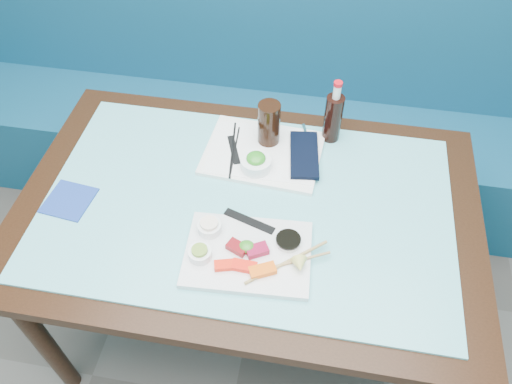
% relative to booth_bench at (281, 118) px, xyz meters
% --- Properties ---
extents(booth_bench, '(3.00, 0.56, 1.17)m').
position_rel_booth_bench_xyz_m(booth_bench, '(0.00, 0.00, 0.00)').
color(booth_bench, navy).
rests_on(booth_bench, ground).
extents(dining_table, '(1.40, 0.90, 0.75)m').
position_rel_booth_bench_xyz_m(dining_table, '(0.00, -0.84, 0.29)').
color(dining_table, black).
rests_on(dining_table, ground).
extents(glass_top, '(1.22, 0.76, 0.01)m').
position_rel_booth_bench_xyz_m(glass_top, '(0.00, -0.84, 0.38)').
color(glass_top, '#63BFC6').
rests_on(glass_top, dining_table).
extents(sashimi_plate, '(0.36, 0.27, 0.02)m').
position_rel_booth_bench_xyz_m(sashimi_plate, '(0.04, -1.02, 0.39)').
color(sashimi_plate, silver).
rests_on(sashimi_plate, glass_top).
extents(salmon_left, '(0.07, 0.05, 0.01)m').
position_rel_booth_bench_xyz_m(salmon_left, '(-0.01, -1.08, 0.41)').
color(salmon_left, '#FF220A').
rests_on(salmon_left, sashimi_plate).
extents(salmon_mid, '(0.07, 0.03, 0.02)m').
position_rel_booth_bench_xyz_m(salmon_mid, '(0.04, -1.07, 0.41)').
color(salmon_mid, '#FF1B0A').
rests_on(salmon_mid, sashimi_plate).
extents(salmon_right, '(0.08, 0.06, 0.02)m').
position_rel_booth_bench_xyz_m(salmon_right, '(0.09, -1.08, 0.41)').
color(salmon_right, '#FF5E0A').
rests_on(salmon_right, sashimi_plate).
extents(tuna_left, '(0.07, 0.06, 0.02)m').
position_rel_booth_bench_xyz_m(tuna_left, '(0.01, -1.02, 0.41)').
color(tuna_left, maroon).
rests_on(tuna_left, sashimi_plate).
extents(tuna_right, '(0.07, 0.06, 0.02)m').
position_rel_booth_bench_xyz_m(tuna_right, '(0.06, -1.02, 0.41)').
color(tuna_right, maroon).
rests_on(tuna_right, sashimi_plate).
extents(seaweed_garnish, '(0.05, 0.04, 0.02)m').
position_rel_booth_bench_xyz_m(seaweed_garnish, '(0.03, -1.01, 0.41)').
color(seaweed_garnish, '#2F831E').
rests_on(seaweed_garnish, sashimi_plate).
extents(ramekin_wasabi, '(0.06, 0.06, 0.03)m').
position_rel_booth_bench_xyz_m(ramekin_wasabi, '(-0.09, -1.06, 0.41)').
color(ramekin_wasabi, white).
rests_on(ramekin_wasabi, sashimi_plate).
extents(wasabi_fill, '(0.04, 0.04, 0.01)m').
position_rel_booth_bench_xyz_m(wasabi_fill, '(-0.09, -1.06, 0.43)').
color(wasabi_fill, olive).
rests_on(wasabi_fill, ramekin_wasabi).
extents(ramekin_ginger, '(0.07, 0.07, 0.03)m').
position_rel_booth_bench_xyz_m(ramekin_ginger, '(-0.08, -0.97, 0.41)').
color(ramekin_ginger, white).
rests_on(ramekin_ginger, sashimi_plate).
extents(ginger_fill, '(0.06, 0.06, 0.01)m').
position_rel_booth_bench_xyz_m(ginger_fill, '(-0.08, -0.97, 0.43)').
color(ginger_fill, '#F7E1CB').
rests_on(ginger_fill, ramekin_ginger).
extents(soy_dish, '(0.07, 0.07, 0.01)m').
position_rel_booth_bench_xyz_m(soy_dish, '(0.14, -0.97, 0.41)').
color(soy_dish, silver).
rests_on(soy_dish, sashimi_plate).
extents(soy_fill, '(0.09, 0.09, 0.01)m').
position_rel_booth_bench_xyz_m(soy_fill, '(0.14, -0.97, 0.42)').
color(soy_fill, black).
rests_on(soy_fill, soy_dish).
extents(lemon_wedge, '(0.05, 0.05, 0.05)m').
position_rel_booth_bench_xyz_m(lemon_wedge, '(0.18, -1.05, 0.42)').
color(lemon_wedge, '#DFD869').
rests_on(lemon_wedge, sashimi_plate).
extents(chopstick_sleeve, '(0.16, 0.07, 0.00)m').
position_rel_booth_bench_xyz_m(chopstick_sleeve, '(0.02, -0.92, 0.40)').
color(chopstick_sleeve, black).
rests_on(chopstick_sleeve, sashimi_plate).
extents(wooden_chopstick_a, '(0.21, 0.18, 0.01)m').
position_rel_booth_bench_xyz_m(wooden_chopstick_a, '(0.15, -1.04, 0.41)').
color(wooden_chopstick_a, '#A5874D').
rests_on(wooden_chopstick_a, sashimi_plate).
extents(wooden_chopstick_b, '(0.21, 0.11, 0.01)m').
position_rel_booth_bench_xyz_m(wooden_chopstick_b, '(0.16, -1.04, 0.40)').
color(wooden_chopstick_b, '#A7804E').
rests_on(wooden_chopstick_b, sashimi_plate).
extents(serving_tray, '(0.39, 0.30, 0.01)m').
position_rel_booth_bench_xyz_m(serving_tray, '(0.01, -0.63, 0.39)').
color(serving_tray, white).
rests_on(serving_tray, glass_top).
extents(paper_placemat, '(0.35, 0.25, 0.00)m').
position_rel_booth_bench_xyz_m(paper_placemat, '(0.01, -0.63, 0.40)').
color(paper_placemat, white).
rests_on(paper_placemat, serving_tray).
extents(seaweed_bowl, '(0.13, 0.13, 0.04)m').
position_rel_booth_bench_xyz_m(seaweed_bowl, '(0.00, -0.70, 0.42)').
color(seaweed_bowl, white).
rests_on(seaweed_bowl, serving_tray).
extents(seaweed_salad, '(0.08, 0.08, 0.03)m').
position_rel_booth_bench_xyz_m(seaweed_salad, '(0.00, -0.70, 0.44)').
color(seaweed_salad, '#2A8A1F').
rests_on(seaweed_salad, seaweed_bowl).
extents(cola_glass, '(0.08, 0.08, 0.15)m').
position_rel_booth_bench_xyz_m(cola_glass, '(0.02, -0.57, 0.47)').
color(cola_glass, black).
rests_on(cola_glass, serving_tray).
extents(navy_pouch, '(0.12, 0.22, 0.02)m').
position_rel_booth_bench_xyz_m(navy_pouch, '(0.15, -0.63, 0.41)').
color(navy_pouch, black).
rests_on(navy_pouch, serving_tray).
extents(fork, '(0.04, 0.09, 0.01)m').
position_rel_booth_bench_xyz_m(fork, '(0.14, -0.52, 0.40)').
color(fork, silver).
rests_on(fork, serving_tray).
extents(black_chopstick_a, '(0.04, 0.25, 0.01)m').
position_rel_booth_bench_xyz_m(black_chopstick_a, '(-0.09, -0.64, 0.40)').
color(black_chopstick_a, black).
rests_on(black_chopstick_a, serving_tray).
extents(black_chopstick_b, '(0.02, 0.22, 0.01)m').
position_rel_booth_bench_xyz_m(black_chopstick_b, '(-0.08, -0.64, 0.40)').
color(black_chopstick_b, black).
rests_on(black_chopstick_b, serving_tray).
extents(tray_sleeve, '(0.07, 0.13, 0.00)m').
position_rel_booth_bench_xyz_m(tray_sleeve, '(-0.08, -0.64, 0.40)').
color(tray_sleeve, black).
rests_on(tray_sleeve, serving_tray).
extents(cola_bottle_body, '(0.08, 0.08, 0.17)m').
position_rel_booth_bench_xyz_m(cola_bottle_body, '(0.22, -0.51, 0.47)').
color(cola_bottle_body, black).
rests_on(cola_bottle_body, glass_top).
extents(cola_bottle_neck, '(0.03, 0.03, 0.05)m').
position_rel_booth_bench_xyz_m(cola_bottle_neck, '(0.22, -0.51, 0.58)').
color(cola_bottle_neck, white).
rests_on(cola_bottle_neck, cola_bottle_body).
extents(cola_bottle_cap, '(0.03, 0.03, 0.01)m').
position_rel_booth_bench_xyz_m(cola_bottle_cap, '(0.22, -0.51, 0.61)').
color(cola_bottle_cap, red).
rests_on(cola_bottle_cap, cola_bottle_neck).
extents(blue_napkin, '(0.15, 0.15, 0.01)m').
position_rel_booth_bench_xyz_m(blue_napkin, '(-0.53, -0.92, 0.39)').
color(blue_napkin, navy).
rests_on(blue_napkin, glass_top).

